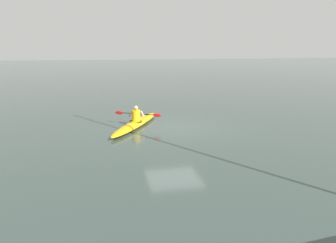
% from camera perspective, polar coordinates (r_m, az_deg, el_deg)
% --- Properties ---
extents(ground_plane, '(160.00, 160.00, 0.00)m').
position_cam_1_polar(ground_plane, '(14.77, 1.05, -1.20)').
color(ground_plane, '#384742').
extents(kayak, '(3.05, 4.71, 0.27)m').
position_cam_1_polar(kayak, '(15.09, -5.74, -0.40)').
color(kayak, '#EAB214').
rests_on(kayak, ground).
extents(kayaker, '(2.05, 1.18, 0.72)m').
position_cam_1_polar(kayaker, '(15.06, -5.68, 1.24)').
color(kayaker, yellow).
rests_on(kayaker, kayak).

